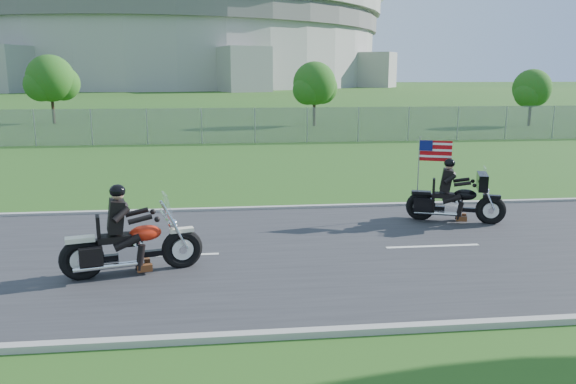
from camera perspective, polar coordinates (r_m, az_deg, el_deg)
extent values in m
plane|color=#1D4916|center=(12.59, -2.92, -6.33)|extent=(420.00, 420.00, 0.00)
cube|color=#28282B|center=(12.58, -2.92, -6.24)|extent=(120.00, 8.00, 0.04)
cube|color=#9E9B93|center=(16.46, -3.80, -1.72)|extent=(120.00, 0.18, 0.12)
cube|color=#9E9B93|center=(8.82, -1.22, -14.32)|extent=(120.00, 0.18, 0.12)
cube|color=gray|center=(32.35, -14.13, 6.46)|extent=(60.00, 0.03, 2.00)
cylinder|color=#A3A099|center=(183.04, -12.85, 13.70)|extent=(130.00, 130.00, 20.00)
cylinder|color=#605E5B|center=(183.40, -12.96, 15.88)|extent=(132.00, 132.00, 4.00)
cylinder|color=#A3A099|center=(183.93, -13.05, 17.74)|extent=(134.00, 134.00, 6.00)
cylinder|color=#382316|center=(42.54, 2.68, 8.43)|extent=(0.22, 0.22, 2.52)
sphere|color=#2F5516|center=(42.46, 2.70, 10.98)|extent=(3.20, 3.20, 3.20)
sphere|color=#2F5516|center=(43.05, 3.45, 10.50)|extent=(2.40, 2.40, 2.40)
sphere|color=#2F5516|center=(41.99, 2.02, 10.36)|extent=(2.24, 2.24, 2.24)
cylinder|color=#382316|center=(47.88, -22.79, 8.09)|extent=(0.22, 0.22, 2.80)
sphere|color=#2F5516|center=(47.81, -22.99, 10.59)|extent=(3.60, 3.60, 3.60)
sphere|color=#2F5516|center=(48.14, -21.94, 10.20)|extent=(2.70, 2.70, 2.70)
sphere|color=#2F5516|center=(47.57, -23.83, 9.92)|extent=(2.52, 2.52, 2.52)
cylinder|color=#382316|center=(46.01, 23.36, 7.57)|extent=(0.22, 0.22, 2.24)
sphere|color=#2F5516|center=(45.94, 23.54, 9.65)|extent=(2.80, 2.80, 2.80)
sphere|color=#2F5516|center=(46.59, 23.85, 9.25)|extent=(2.10, 2.10, 2.10)
sphere|color=#2F5516|center=(45.41, 23.17, 9.16)|extent=(1.96, 1.96, 1.96)
torus|color=black|center=(11.75, -10.69, -5.69)|extent=(0.87, 0.41, 0.84)
torus|color=black|center=(11.60, -20.23, -6.48)|extent=(0.87, 0.41, 0.84)
ellipsoid|color=red|center=(11.54, -14.30, -4.06)|extent=(0.71, 0.51, 0.32)
cube|color=black|center=(11.51, -17.23, -4.51)|extent=(0.69, 0.49, 0.14)
cube|color=black|center=(11.39, -17.08, -2.34)|extent=(0.38, 0.51, 0.63)
sphere|color=black|center=(11.29, -16.95, 0.10)|extent=(0.37, 0.37, 0.31)
cube|color=silver|center=(11.45, -12.17, -1.23)|extent=(0.17, 0.52, 0.46)
torus|color=black|center=(15.75, 19.90, -1.75)|extent=(0.80, 0.45, 0.79)
torus|color=black|center=(15.65, 13.31, -1.42)|extent=(0.80, 0.45, 0.79)
ellipsoid|color=black|center=(15.61, 17.56, -0.27)|extent=(0.68, 0.53, 0.30)
cube|color=black|center=(15.59, 15.52, -0.32)|extent=(0.66, 0.50, 0.13)
cube|color=black|center=(15.51, 15.80, 1.17)|extent=(0.39, 0.49, 0.59)
sphere|color=black|center=(15.44, 16.10, 2.83)|extent=(0.37, 0.37, 0.29)
cube|color=black|center=(15.57, 19.13, 1.00)|extent=(0.52, 0.88, 0.43)
cube|color=#B70C11|center=(15.59, 14.77, 4.06)|extent=(0.81, 0.32, 0.55)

